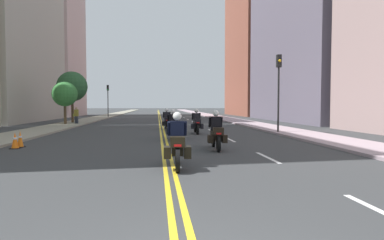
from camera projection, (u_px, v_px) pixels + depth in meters
The scene contains 21 objects.
ground_plane at pixel (159, 117), 50.82m from camera, with size 264.00×264.00×0.00m, color #353638.
sidewalk_left at pixel (104, 117), 49.93m from camera, with size 2.92×144.00×0.12m, color gray.
sidewalk_right at pixel (213, 116), 51.71m from camera, with size 2.92×144.00×0.12m, color #A8929B.
centreline_yellow_inner at pixel (159, 117), 50.81m from camera, with size 0.12×132.00×0.01m, color yellow.
centreline_yellow_outer at pixel (160, 117), 50.83m from camera, with size 0.12×132.00×0.01m, color yellow.
lane_dashes_white at pixel (196, 123), 32.32m from camera, with size 0.14×56.40×0.01m.
building_right_1 at pixel (302, 41), 37.61m from camera, with size 6.21×20.87×18.35m.
building_left_2 at pixel (47, 30), 52.94m from camera, with size 9.67×12.57×27.89m.
building_right_2 at pixel (254, 45), 57.60m from camera, with size 6.97×16.93×24.57m.
motorcycle_0 at pixel (177, 145), 9.53m from camera, with size 0.78×2.20×1.64m.
motorcycle_1 at pixel (216, 134), 13.44m from camera, with size 0.78×2.27×1.63m.
motorcycle_2 at pixel (173, 127), 17.26m from camera, with size 0.78×2.29×1.62m.
motorcycle_3 at pixel (197, 123), 20.99m from camera, with size 0.77×2.26×1.59m.
motorcycle_4 at pixel (167, 121), 24.27m from camera, with size 0.77×2.24×1.59m.
traffic_cone_0 at pixel (15, 141), 13.77m from camera, with size 0.37×0.37×0.69m.
traffic_cone_1 at pixel (20, 139), 14.23m from camera, with size 0.33×0.33×0.73m.
traffic_light_near at pixel (279, 80), 20.91m from camera, with size 0.28×0.38×5.04m.
traffic_light_far at pixel (108, 95), 47.07m from camera, with size 0.28×0.38×4.70m.
pedestrian_0 at pixel (76, 116), 30.42m from camera, with size 0.50×0.27×1.65m.
street_tree_0 at pixel (65, 94), 29.43m from camera, with size 2.23×2.23×3.94m.
street_tree_1 at pixel (72, 87), 32.03m from camera, with size 2.92×2.92×5.11m.
Camera 1 is at (-0.34, -3.04, 1.84)m, focal length 30.67 mm.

